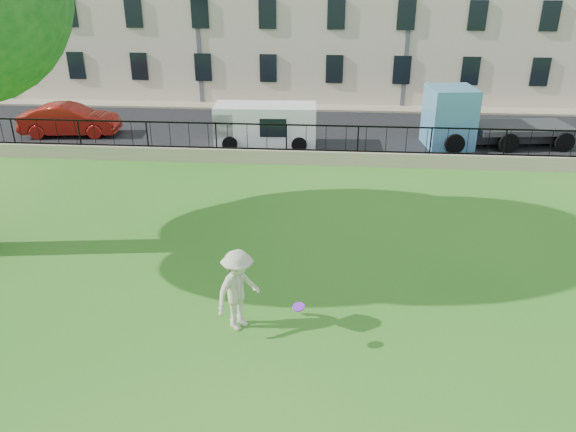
# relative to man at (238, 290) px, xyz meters

# --- Properties ---
(ground) EXTENTS (120.00, 120.00, 0.00)m
(ground) POSITION_rel_man_xyz_m (0.14, -0.14, -1.01)
(ground) COLOR #286C19
(ground) RESTS_ON ground
(retaining_wall) EXTENTS (50.00, 0.40, 0.60)m
(retaining_wall) POSITION_rel_man_xyz_m (0.14, 11.86, -0.71)
(retaining_wall) COLOR gray
(retaining_wall) RESTS_ON ground
(iron_railing) EXTENTS (50.00, 0.05, 1.13)m
(iron_railing) POSITION_rel_man_xyz_m (0.14, 11.86, 0.14)
(iron_railing) COLOR black
(iron_railing) RESTS_ON retaining_wall
(street) EXTENTS (60.00, 9.00, 0.01)m
(street) POSITION_rel_man_xyz_m (0.14, 16.56, -1.00)
(street) COLOR black
(street) RESTS_ON ground
(sidewalk) EXTENTS (60.00, 1.40, 0.12)m
(sidewalk) POSITION_rel_man_xyz_m (0.14, 21.76, -0.95)
(sidewalk) COLOR gray
(sidewalk) RESTS_ON ground
(man) EXTENTS (1.37, 1.50, 2.02)m
(man) POSITION_rel_man_xyz_m (0.00, 0.00, 0.00)
(man) COLOR beige
(man) RESTS_ON ground
(frisbee) EXTENTS (0.28, 0.27, 0.12)m
(frisbee) POSITION_rel_man_xyz_m (1.44, -0.68, 0.07)
(frisbee) COLOR purple
(red_sedan) EXTENTS (4.86, 2.16, 1.55)m
(red_sedan) POSITION_rel_man_xyz_m (-10.86, 15.26, -0.23)
(red_sedan) COLOR #A61B14
(red_sedan) RESTS_ON street
(white_van) EXTENTS (4.72, 2.03, 1.95)m
(white_van) POSITION_rel_man_xyz_m (-1.04, 14.31, -0.04)
(white_van) COLOR white
(white_van) RESTS_ON street
(blue_truck) EXTENTS (6.77, 3.11, 2.74)m
(blue_truck) POSITION_rel_man_xyz_m (9.66, 15.26, 0.36)
(blue_truck) COLOR #5292C0
(blue_truck) RESTS_ON street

